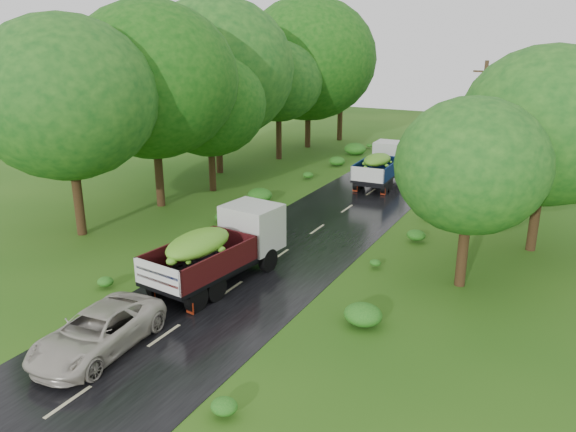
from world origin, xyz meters
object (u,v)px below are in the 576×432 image
Objects in this scene: truck_near at (223,245)px; truck_far at (383,163)px; car at (97,332)px; utility_pole at (480,130)px.

truck_far is (0.67, 17.70, -0.10)m from truck_near.
truck_far is 24.06m from car.
car is (-0.45, -6.32, -0.84)m from truck_near.
utility_pole reaches higher than truck_far.
truck_far is at bearing 82.69° from car.
truck_near reaches higher than car.
truck_near is 18.31m from utility_pole.
utility_pole is (6.73, 16.82, 2.66)m from truck_near.
utility_pole reaches higher than truck_near.
truck_far is at bearing 178.37° from utility_pole.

